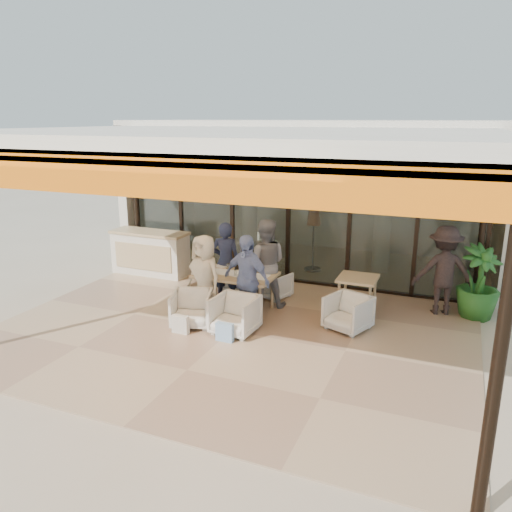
{
  "coord_description": "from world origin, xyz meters",
  "views": [
    {
      "loc": [
        3.44,
        -7.18,
        3.58
      ],
      "look_at": [
        0.1,
        0.9,
        1.15
      ],
      "focal_mm": 35.0,
      "sensor_mm": 36.0,
      "label": 1
    }
  ],
  "objects_px": {
    "chair_near_left": "(192,307)",
    "potted_palm": "(478,282)",
    "diner_navy": "(226,262)",
    "host_counter": "(150,253)",
    "diner_grey": "(265,263)",
    "diner_cream": "(204,276)",
    "chair_far_right": "(274,284)",
    "chair_far_left": "(236,278)",
    "chair_near_right": "(235,313)",
    "standing_woman": "(443,271)",
    "side_table": "(358,283)",
    "diner_periwinkle": "(246,280)",
    "dining_table": "(235,276)",
    "side_chair": "(348,311)"
  },
  "relations": [
    {
      "from": "chair_near_left",
      "to": "potted_palm",
      "type": "distance_m",
      "value": 5.22
    },
    {
      "from": "diner_navy",
      "to": "host_counter",
      "type": "bearing_deg",
      "value": -31.76
    },
    {
      "from": "diner_grey",
      "to": "potted_palm",
      "type": "xyz_separation_m",
      "value": [
        3.82,
        0.94,
        -0.19
      ]
    },
    {
      "from": "host_counter",
      "to": "diner_cream",
      "type": "xyz_separation_m",
      "value": [
        2.4,
        -1.8,
        0.24
      ]
    },
    {
      "from": "chair_far_right",
      "to": "potted_palm",
      "type": "height_order",
      "value": "potted_palm"
    },
    {
      "from": "host_counter",
      "to": "chair_near_left",
      "type": "distance_m",
      "value": 3.33
    },
    {
      "from": "chair_far_left",
      "to": "diner_cream",
      "type": "relative_size",
      "value": 0.41
    },
    {
      "from": "chair_near_right",
      "to": "diner_grey",
      "type": "distance_m",
      "value": 1.49
    },
    {
      "from": "chair_far_left",
      "to": "chair_near_right",
      "type": "relative_size",
      "value": 0.87
    },
    {
      "from": "chair_near_left",
      "to": "standing_woman",
      "type": "height_order",
      "value": "standing_woman"
    },
    {
      "from": "chair_near_right",
      "to": "side_table",
      "type": "height_order",
      "value": "side_table"
    },
    {
      "from": "chair_near_right",
      "to": "diner_periwinkle",
      "type": "xyz_separation_m",
      "value": [
        -0.0,
        0.5,
        0.45
      ]
    },
    {
      "from": "chair_far_left",
      "to": "potted_palm",
      "type": "relative_size",
      "value": 0.47
    },
    {
      "from": "chair_near_left",
      "to": "chair_far_right",
      "type": "bearing_deg",
      "value": 47.02
    },
    {
      "from": "host_counter",
      "to": "potted_palm",
      "type": "distance_m",
      "value": 7.06
    },
    {
      "from": "chair_far_right",
      "to": "diner_navy",
      "type": "relative_size",
      "value": 0.38
    },
    {
      "from": "dining_table",
      "to": "diner_navy",
      "type": "xyz_separation_m",
      "value": [
        -0.41,
        0.44,
        0.12
      ]
    },
    {
      "from": "dining_table",
      "to": "chair_near_left",
      "type": "height_order",
      "value": "dining_table"
    },
    {
      "from": "standing_woman",
      "to": "chair_far_left",
      "type": "bearing_deg",
      "value": -11.53
    },
    {
      "from": "chair_far_right",
      "to": "side_chair",
      "type": "distance_m",
      "value": 2.04
    },
    {
      "from": "diner_cream",
      "to": "side_chair",
      "type": "bearing_deg",
      "value": 26.45
    },
    {
      "from": "side_chair",
      "to": "potted_palm",
      "type": "xyz_separation_m",
      "value": [
        2.06,
        1.47,
        0.34
      ]
    },
    {
      "from": "side_table",
      "to": "chair_near_left",
      "type": "bearing_deg",
      "value": -148.01
    },
    {
      "from": "host_counter",
      "to": "chair_far_right",
      "type": "xyz_separation_m",
      "value": [
        3.24,
        -0.4,
        -0.23
      ]
    },
    {
      "from": "chair_near_right",
      "to": "standing_woman",
      "type": "relative_size",
      "value": 0.43
    },
    {
      "from": "host_counter",
      "to": "side_table",
      "type": "xyz_separation_m",
      "value": [
        5.0,
        -0.67,
        0.11
      ]
    },
    {
      "from": "dining_table",
      "to": "potted_palm",
      "type": "distance_m",
      "value": 4.47
    },
    {
      "from": "chair_near_right",
      "to": "diner_navy",
      "type": "relative_size",
      "value": 0.45
    },
    {
      "from": "host_counter",
      "to": "chair_near_left",
      "type": "relative_size",
      "value": 2.63
    },
    {
      "from": "host_counter",
      "to": "standing_woman",
      "type": "height_order",
      "value": "standing_woman"
    },
    {
      "from": "diner_cream",
      "to": "side_chair",
      "type": "xyz_separation_m",
      "value": [
        2.6,
        0.37,
        -0.43
      ]
    },
    {
      "from": "side_table",
      "to": "diner_navy",
      "type": "bearing_deg",
      "value": -175.11
    },
    {
      "from": "diner_navy",
      "to": "diner_cream",
      "type": "height_order",
      "value": "diner_navy"
    },
    {
      "from": "chair_far_left",
      "to": "side_table",
      "type": "height_order",
      "value": "side_table"
    },
    {
      "from": "potted_palm",
      "to": "diner_navy",
      "type": "bearing_deg",
      "value": -168.6
    },
    {
      "from": "chair_far_left",
      "to": "diner_grey",
      "type": "bearing_deg",
      "value": 143.59
    },
    {
      "from": "diner_navy",
      "to": "chair_near_right",
      "type": "bearing_deg",
      "value": 109.64
    },
    {
      "from": "chair_far_left",
      "to": "standing_woman",
      "type": "bearing_deg",
      "value": 179.81
    },
    {
      "from": "chair_far_left",
      "to": "standing_woman",
      "type": "distance_m",
      "value": 4.1
    },
    {
      "from": "chair_near_right",
      "to": "diner_grey",
      "type": "relative_size",
      "value": 0.42
    },
    {
      "from": "potted_palm",
      "to": "chair_near_left",
      "type": "bearing_deg",
      "value": -153.34
    },
    {
      "from": "side_chair",
      "to": "chair_near_right",
      "type": "bearing_deg",
      "value": -132.47
    },
    {
      "from": "host_counter",
      "to": "side_chair",
      "type": "bearing_deg",
      "value": -15.89
    },
    {
      "from": "standing_woman",
      "to": "diner_cream",
      "type": "bearing_deg",
      "value": 6.84
    },
    {
      "from": "host_counter",
      "to": "chair_near_left",
      "type": "height_order",
      "value": "host_counter"
    },
    {
      "from": "chair_near_right",
      "to": "side_chair",
      "type": "height_order",
      "value": "chair_near_right"
    },
    {
      "from": "dining_table",
      "to": "side_chair",
      "type": "relative_size",
      "value": 2.17
    },
    {
      "from": "diner_navy",
      "to": "side_table",
      "type": "height_order",
      "value": "diner_navy"
    },
    {
      "from": "chair_far_left",
      "to": "diner_periwinkle",
      "type": "relative_size",
      "value": 0.39
    },
    {
      "from": "diner_grey",
      "to": "side_chair",
      "type": "height_order",
      "value": "diner_grey"
    }
  ]
}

